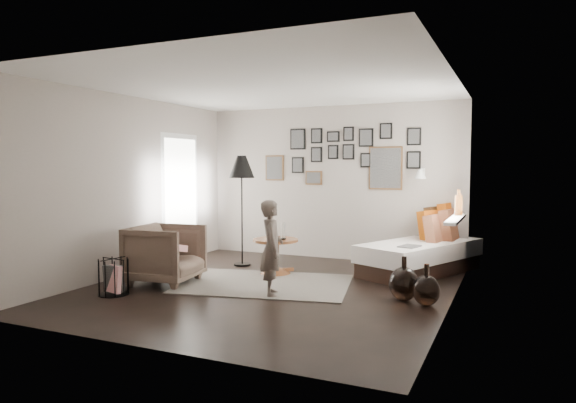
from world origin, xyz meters
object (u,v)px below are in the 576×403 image
at_px(armchair, 166,254).
at_px(child, 272,248).
at_px(vase, 271,229).
at_px(magazine_basket, 114,277).
at_px(demijohn_large, 404,284).
at_px(demijohn_small, 426,290).
at_px(daybed, 421,251).
at_px(floor_lamp, 242,171).
at_px(pedestal_table, 275,258).

height_order(armchair, child, child).
bearing_deg(armchair, vase, -49.29).
xyz_separation_m(magazine_basket, demijohn_large, (3.33, 1.16, -0.02)).
relative_size(demijohn_large, demijohn_small, 1.10).
xyz_separation_m(daybed, armchair, (-3.04, -2.15, 0.08)).
bearing_deg(floor_lamp, vase, -27.70).
relative_size(floor_lamp, demijohn_small, 3.64).
bearing_deg(demijohn_small, floor_lamp, 157.95).
xyz_separation_m(daybed, demijohn_small, (0.37, -1.89, -0.14)).
bearing_deg(demijohn_small, child, -171.51).
bearing_deg(child, armchair, 60.98).
bearing_deg(vase, demijohn_small, -20.32).
xyz_separation_m(floor_lamp, demijohn_large, (2.79, -1.12, -1.30)).
height_order(demijohn_small, child, child).
height_order(vase, floor_lamp, floor_lamp).
xyz_separation_m(armchair, demijohn_large, (3.14, 0.38, -0.19)).
height_order(magazine_basket, demijohn_large, demijohn_large).
bearing_deg(demijohn_large, child, -165.73).
distance_m(floor_lamp, child, 2.17).
distance_m(floor_lamp, magazine_basket, 2.67).
bearing_deg(floor_lamp, child, -50.31).
xyz_separation_m(pedestal_table, armchair, (-1.12, -1.12, 0.16)).
height_order(pedestal_table, floor_lamp, floor_lamp).
bearing_deg(demijohn_large, pedestal_table, 159.88).
distance_m(vase, demijohn_small, 2.58).
bearing_deg(magazine_basket, demijohn_small, 16.03).
distance_m(demijohn_large, child, 1.63).
bearing_deg(child, magazine_basket, 84.55).
xyz_separation_m(demijohn_large, child, (-1.54, -0.39, 0.38)).
relative_size(magazine_basket, demijohn_small, 0.93).
xyz_separation_m(vase, floor_lamp, (-0.69, 0.36, 0.84)).
height_order(floor_lamp, demijohn_small, floor_lamp).
xyz_separation_m(pedestal_table, daybed, (1.93, 1.03, 0.08)).
bearing_deg(vase, pedestal_table, -14.04).
height_order(vase, child, child).
distance_m(floor_lamp, demijohn_large, 3.28).
relative_size(pedestal_table, armchair, 0.76).
bearing_deg(daybed, armchair, -120.26).
height_order(magazine_basket, child, child).
bearing_deg(demijohn_large, daybed, 93.09).
height_order(pedestal_table, vase, vase).
bearing_deg(daybed, vase, -128.78).
xyz_separation_m(pedestal_table, magazine_basket, (-1.31, -1.90, -0.02)).
bearing_deg(floor_lamp, pedestal_table, -26.40).
distance_m(vase, child, 1.29).
bearing_deg(child, floor_lamp, 11.14).
distance_m(pedestal_table, vase, 0.43).
height_order(floor_lamp, child, floor_lamp).
relative_size(daybed, floor_lamp, 1.28).
bearing_deg(armchair, child, -97.43).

